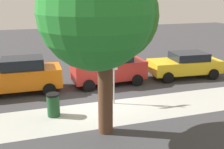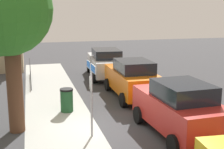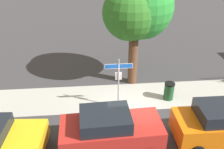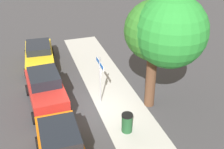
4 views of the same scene
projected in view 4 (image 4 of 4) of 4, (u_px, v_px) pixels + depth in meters
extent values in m
plane|color=#38383A|center=(97.00, 109.00, 15.76)|extent=(60.00, 60.00, 0.00)
cube|color=#A5A79F|center=(133.00, 126.00, 14.46)|extent=(24.00, 2.60, 0.00)
cylinder|color=#9EA0A5|center=(100.00, 80.00, 15.69)|extent=(0.07, 0.07, 2.74)
cube|color=#144799|center=(100.00, 63.00, 15.19)|extent=(1.32, 0.02, 0.22)
cube|color=white|center=(100.00, 63.00, 15.19)|extent=(1.35, 0.02, 0.25)
cube|color=silver|center=(100.00, 73.00, 15.47)|extent=(0.32, 0.02, 0.42)
cylinder|color=#533523|center=(150.00, 83.00, 15.44)|extent=(0.53, 0.53, 2.74)
sphere|color=#267830|center=(153.00, 33.00, 14.22)|extent=(2.47, 2.47, 2.47)
sphere|color=#2C7023|center=(155.00, 30.00, 14.25)|extent=(3.03, 3.03, 3.03)
sphere|color=#24822E|center=(171.00, 31.00, 13.75)|extent=(3.55, 3.55, 3.55)
cube|color=gold|center=(39.00, 57.00, 19.75)|extent=(4.39, 2.08, 0.75)
cube|color=black|center=(38.00, 47.00, 19.67)|extent=(2.16, 1.71, 0.45)
cylinder|color=black|center=(55.00, 70.00, 18.89)|extent=(0.65, 0.27, 0.64)
cylinder|color=black|center=(27.00, 73.00, 18.52)|extent=(0.65, 0.27, 0.64)
cylinder|color=black|center=(52.00, 52.00, 21.35)|extent=(0.65, 0.27, 0.64)
cylinder|color=black|center=(27.00, 54.00, 20.97)|extent=(0.65, 0.27, 0.64)
cube|color=#B2251F|center=(46.00, 92.00, 15.68)|extent=(4.13, 1.90, 1.00)
cube|color=black|center=(44.00, 77.00, 15.50)|extent=(2.01, 1.61, 0.55)
cylinder|color=black|center=(69.00, 111.00, 15.06)|extent=(0.65, 0.25, 0.64)
cylinder|color=black|center=(34.00, 118.00, 14.53)|extent=(0.65, 0.25, 0.64)
cylinder|color=black|center=(58.00, 85.00, 17.32)|extent=(0.65, 0.25, 0.64)
cylinder|color=black|center=(28.00, 90.00, 16.79)|extent=(0.65, 0.25, 0.64)
cube|color=black|center=(59.00, 135.00, 11.56)|extent=(2.06, 1.53, 0.54)
cylinder|color=black|center=(77.00, 136.00, 13.39)|extent=(0.64, 0.23, 0.64)
cylinder|color=black|center=(39.00, 144.00, 12.94)|extent=(0.64, 0.23, 0.64)
cylinder|color=#1E4C28|center=(127.00, 123.00, 13.96)|extent=(0.52, 0.52, 0.90)
cylinder|color=black|center=(127.00, 115.00, 13.71)|extent=(0.55, 0.55, 0.08)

